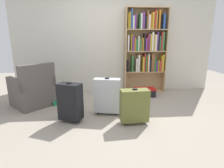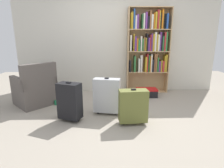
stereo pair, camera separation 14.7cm
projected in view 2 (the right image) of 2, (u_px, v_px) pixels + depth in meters
The scene contains 9 objects.
ground_plane at pixel (122, 116), 3.29m from camera, with size 8.95×8.95×0.00m, color #9E9384.
back_wall at pixel (117, 41), 4.64m from camera, with size 5.12×0.10×2.60m, color beige.
bookshelf at pixel (149, 47), 4.51m from camera, with size 1.04×0.26×2.09m.
armchair at pixel (35, 90), 3.81m from camera, with size 0.99×0.99×0.90m.
mug at pixel (56, 103), 3.84m from camera, with size 0.12×0.08×0.10m.
storage_box at pixel (147, 92), 4.36m from camera, with size 0.48×0.29×0.20m.
suitcase_silver at pixel (107, 95), 3.31m from camera, with size 0.51×0.28×0.69m.
suitcase_black at pixel (70, 101), 3.04m from camera, with size 0.43×0.34×0.68m.
suitcase_olive at pixel (133, 106), 2.92m from camera, with size 0.47×0.24×0.60m.
Camera 2 is at (-0.27, -3.03, 1.39)m, focal length 29.03 mm.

